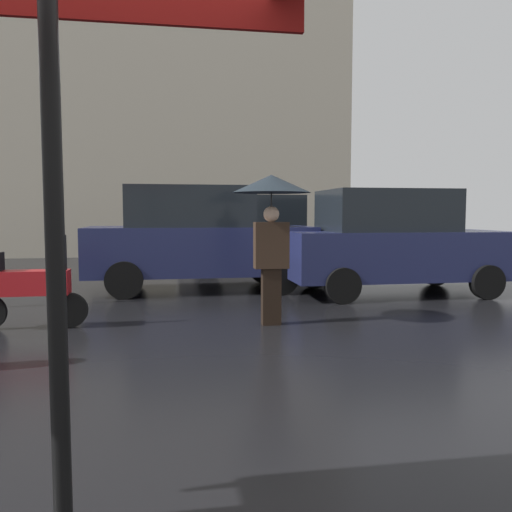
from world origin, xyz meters
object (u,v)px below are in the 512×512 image
at_px(pedestrian_with_umbrella, 271,204).
at_px(parked_scooter, 25,287).
at_px(parked_car_left, 198,238).
at_px(parked_car_distant, 259,234).
at_px(parked_car_right, 392,242).

height_order(pedestrian_with_umbrella, parked_scooter, pedestrian_with_umbrella).
bearing_deg(parked_car_left, parked_scooter, -126.10).
xyz_separation_m(pedestrian_with_umbrella, parked_car_distant, (0.97, 6.39, -0.66)).
relative_size(parked_car_left, parked_car_right, 1.07).
bearing_deg(parked_car_right, parked_car_left, -14.59).
xyz_separation_m(parked_scooter, parked_car_right, (6.02, 2.06, 0.42)).
bearing_deg(parked_car_left, parked_car_distant, 61.62).
height_order(parked_car_left, parked_car_distant, parked_car_left).
distance_m(parked_car_left, parked_car_right, 3.73).
relative_size(parked_scooter, parked_car_right, 0.36).
bearing_deg(parked_car_left, pedestrian_with_umbrella, -74.94).
height_order(parked_scooter, parked_car_right, parked_car_right).
height_order(parked_car_left, parked_car_right, parked_car_left).
bearing_deg(parked_scooter, pedestrian_with_umbrella, -6.20).
height_order(parked_scooter, parked_car_left, parked_car_left).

